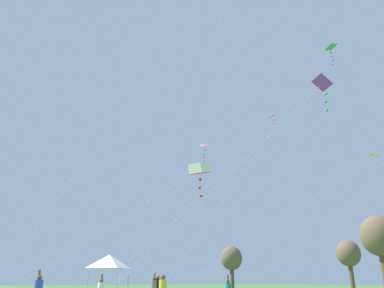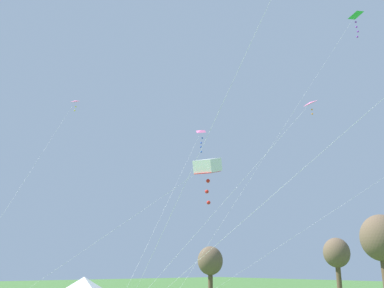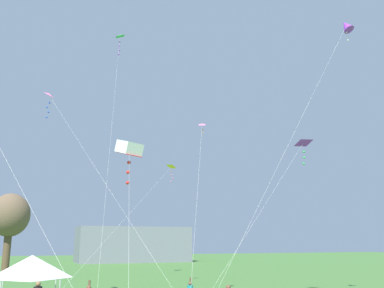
{
  "view_description": "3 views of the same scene",
  "coord_description": "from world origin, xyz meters",
  "px_view_note": "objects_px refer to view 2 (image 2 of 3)",
  "views": [
    {
      "loc": [
        21.36,
        -4.17,
        1.4
      ],
      "look_at": [
        1.43,
        8.1,
        9.96
      ],
      "focal_mm": 35.0,
      "sensor_mm": 36.0,
      "label": 1
    },
    {
      "loc": [
        16.84,
        -5.22,
        3.71
      ],
      "look_at": [
        0.0,
        8.36,
        9.94
      ],
      "focal_mm": 40.0,
      "sensor_mm": 36.0,
      "label": 2
    },
    {
      "loc": [
        -6.63,
        -14.47,
        3.77
      ],
      "look_at": [
        3.23,
        10.83,
        9.95
      ],
      "focal_mm": 40.0,
      "sensor_mm": 36.0,
      "label": 3
    }
  ],
  "objects_px": {
    "kite_green_delta_3": "(354,18)",
    "kite_pink_delta_7": "(201,133)",
    "festival_tent": "(84,286)",
    "kite_pink_delta_4": "(306,108)",
    "kite_white_box_5": "(207,167)",
    "kite_pink_delta_2": "(74,103)"
  },
  "relations": [
    {
      "from": "kite_pink_delta_2",
      "to": "kite_green_delta_3",
      "type": "height_order",
      "value": "kite_green_delta_3"
    },
    {
      "from": "kite_green_delta_3",
      "to": "kite_pink_delta_4",
      "type": "relative_size",
      "value": 2.03
    },
    {
      "from": "festival_tent",
      "to": "kite_white_box_5",
      "type": "distance_m",
      "value": 9.48
    },
    {
      "from": "kite_pink_delta_4",
      "to": "kite_white_box_5",
      "type": "xyz_separation_m",
      "value": [
        -5.55,
        -1.9,
        -2.36
      ]
    },
    {
      "from": "kite_green_delta_3",
      "to": "kite_white_box_5",
      "type": "distance_m",
      "value": 20.84
    },
    {
      "from": "kite_pink_delta_4",
      "to": "kite_white_box_5",
      "type": "relative_size",
      "value": 0.89
    },
    {
      "from": "festival_tent",
      "to": "kite_pink_delta_7",
      "type": "relative_size",
      "value": 0.24
    },
    {
      "from": "kite_green_delta_3",
      "to": "kite_pink_delta_7",
      "type": "distance_m",
      "value": 17.01
    },
    {
      "from": "festival_tent",
      "to": "kite_pink_delta_2",
      "type": "xyz_separation_m",
      "value": [
        -6.16,
        1.12,
        12.9
      ]
    },
    {
      "from": "festival_tent",
      "to": "kite_pink_delta_4",
      "type": "relative_size",
      "value": 0.27
    },
    {
      "from": "kite_pink_delta_4",
      "to": "kite_white_box_5",
      "type": "distance_m",
      "value": 6.32
    },
    {
      "from": "kite_pink_delta_4",
      "to": "kite_pink_delta_7",
      "type": "height_order",
      "value": "kite_pink_delta_7"
    },
    {
      "from": "festival_tent",
      "to": "kite_pink_delta_7",
      "type": "distance_m",
      "value": 13.05
    },
    {
      "from": "kite_white_box_5",
      "to": "kite_pink_delta_4",
      "type": "bearing_deg",
      "value": 18.9
    },
    {
      "from": "festival_tent",
      "to": "kite_pink_delta_4",
      "type": "distance_m",
      "value": 15.32
    },
    {
      "from": "kite_white_box_5",
      "to": "kite_pink_delta_2",
      "type": "bearing_deg",
      "value": -162.51
    },
    {
      "from": "kite_pink_delta_4",
      "to": "kite_white_box_5",
      "type": "height_order",
      "value": "kite_pink_delta_4"
    },
    {
      "from": "festival_tent",
      "to": "kite_pink_delta_2",
      "type": "relative_size",
      "value": 0.2
    },
    {
      "from": "kite_pink_delta_2",
      "to": "kite_pink_delta_7",
      "type": "relative_size",
      "value": 1.19
    },
    {
      "from": "kite_pink_delta_2",
      "to": "kite_white_box_5",
      "type": "distance_m",
      "value": 13.44
    },
    {
      "from": "kite_green_delta_3",
      "to": "kite_pink_delta_2",
      "type": "bearing_deg",
      "value": -125.84
    },
    {
      "from": "kite_pink_delta_2",
      "to": "kite_green_delta_3",
      "type": "bearing_deg",
      "value": 54.16
    }
  ]
}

